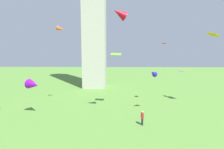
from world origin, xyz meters
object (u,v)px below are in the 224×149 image
at_px(kite_flying_5, 213,35).
at_px(kite_flying_8, 60,29).
at_px(kite_flying_4, 181,71).
at_px(kite_flying_1, 116,54).
at_px(kite_flying_2, 33,85).
at_px(kite_flying_0, 153,73).
at_px(kite_flying_6, 164,43).
at_px(person_0, 142,117).
at_px(kite_flying_7, 119,13).

height_order(kite_flying_5, kite_flying_8, kite_flying_8).
bearing_deg(kite_flying_4, kite_flying_8, 95.70).
distance_m(kite_flying_1, kite_flying_2, 12.71).
distance_m(kite_flying_0, kite_flying_4, 9.66).
xyz_separation_m(kite_flying_0, kite_flying_8, (-14.41, 3.34, 6.80)).
distance_m(kite_flying_2, kite_flying_6, 20.90).
relative_size(kite_flying_2, kite_flying_5, 1.18).
xyz_separation_m(kite_flying_1, kite_flying_2, (-11.28, -4.14, -4.16)).
distance_m(kite_flying_0, kite_flying_5, 11.52).
bearing_deg(kite_flying_2, kite_flying_5, -52.92).
distance_m(kite_flying_4, kite_flying_5, 8.04).
bearing_deg(kite_flying_1, person_0, -57.22).
bearing_deg(kite_flying_1, kite_flying_0, -15.29).
height_order(kite_flying_7, kite_flying_8, kite_flying_7).
height_order(kite_flying_4, kite_flying_6, kite_flying_6).
relative_size(kite_flying_0, kite_flying_7, 0.69).
height_order(kite_flying_0, kite_flying_2, kite_flying_0).
xyz_separation_m(kite_flying_2, kite_flying_7, (11.77, -0.74, 9.18)).
relative_size(kite_flying_2, kite_flying_7, 1.05).
bearing_deg(kite_flying_4, kite_flying_6, 121.45).
bearing_deg(kite_flying_6, kite_flying_8, 111.50).
bearing_deg(kite_flying_4, person_0, 139.15).
height_order(kite_flying_0, kite_flying_5, kite_flying_5).
relative_size(kite_flying_4, kite_flying_7, 0.40).
relative_size(person_0, kite_flying_5, 0.86).
height_order(kite_flying_0, kite_flying_8, kite_flying_8).
relative_size(kite_flying_5, kite_flying_8, 1.44).
distance_m(kite_flying_1, kite_flying_5, 15.32).
xyz_separation_m(kite_flying_1, kite_flying_7, (0.49, -4.88, 5.02)).
bearing_deg(kite_flying_7, kite_flying_6, 109.41).
distance_m(person_0, kite_flying_6, 13.61).
relative_size(person_0, kite_flying_1, 0.98).
distance_m(kite_flying_5, kite_flying_6, 7.37).
bearing_deg(kite_flying_8, kite_flying_2, 145.11).
bearing_deg(kite_flying_6, kite_flying_0, 167.76).
relative_size(kite_flying_4, kite_flying_8, 0.64).
bearing_deg(kite_flying_1, kite_flying_5, 9.62).
xyz_separation_m(kite_flying_2, kite_flying_5, (26.29, 4.55, 7.17)).
bearing_deg(kite_flying_0, kite_flying_1, -160.52).
distance_m(kite_flying_0, kite_flying_1, 6.47).
relative_size(kite_flying_0, kite_flying_4, 1.73).
bearing_deg(kite_flying_8, person_0, -134.54).
distance_m(kite_flying_5, kite_flying_8, 24.06).
xyz_separation_m(kite_flying_1, kite_flying_4, (11.97, 4.73, -3.05)).
bearing_deg(person_0, kite_flying_5, 118.57).
bearing_deg(kite_flying_2, kite_flying_0, -56.54).
relative_size(kite_flying_6, kite_flying_7, 0.50).
relative_size(kite_flying_0, kite_flying_6, 1.36).
xyz_separation_m(kite_flying_6, kite_flying_8, (-16.89, -0.77, 2.32)).
distance_m(kite_flying_0, kite_flying_8, 16.28).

